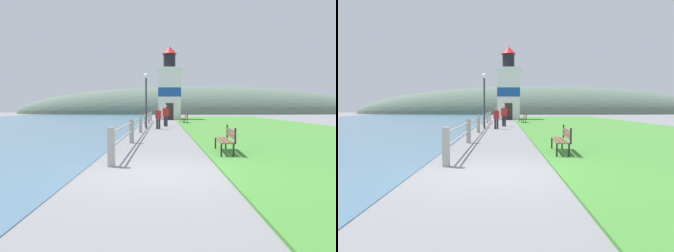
% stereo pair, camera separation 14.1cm
% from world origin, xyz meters
% --- Properties ---
extents(ground_plane, '(160.00, 160.00, 0.00)m').
position_xyz_m(ground_plane, '(0.00, 0.00, 0.00)').
color(ground_plane, slate).
extents(grass_verge, '(12.00, 51.23, 0.06)m').
position_xyz_m(grass_verge, '(7.45, 17.08, 0.03)').
color(grass_verge, '#428433').
rests_on(grass_verge, ground_plane).
extents(seawall_railing, '(0.18, 28.21, 1.05)m').
position_xyz_m(seawall_railing, '(-1.35, 15.01, 0.62)').
color(seawall_railing, '#A8A399').
rests_on(seawall_railing, ground_plane).
extents(park_bench_near, '(0.60, 2.01, 0.94)m').
position_xyz_m(park_bench_near, '(2.15, 3.21, 0.54)').
color(park_bench_near, brown).
rests_on(park_bench_near, ground_plane).
extents(park_bench_midway, '(0.59, 1.93, 0.94)m').
position_xyz_m(park_bench_midway, '(2.10, 23.72, 0.54)').
color(park_bench_midway, brown).
rests_on(park_bench_midway, ground_plane).
extents(lighthouse, '(3.09, 3.09, 8.92)m').
position_xyz_m(lighthouse, '(0.78, 32.63, 3.71)').
color(lighthouse, white).
rests_on(lighthouse, ground_plane).
extents(person_strolling, '(0.47, 0.40, 1.71)m').
position_xyz_m(person_strolling, '(0.22, 18.51, 0.93)').
color(person_strolling, '#28282D').
rests_on(person_strolling, ground_plane).
extents(person_by_railing, '(0.42, 0.30, 1.53)m').
position_xyz_m(person_by_railing, '(-0.33, 15.49, 0.83)').
color(person_by_railing, '#28282D').
rests_on(person_by_railing, ground_plane).
extents(lamp_post, '(0.36, 0.36, 3.96)m').
position_xyz_m(lamp_post, '(-1.20, 15.84, 2.74)').
color(lamp_post, '#333338').
rests_on(lamp_post, ground_plane).
extents(distant_hillside, '(80.00, 16.00, 12.00)m').
position_xyz_m(distant_hillside, '(8.00, 64.15, 0.00)').
color(distant_hillside, '#566B5B').
rests_on(distant_hillside, ground_plane).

